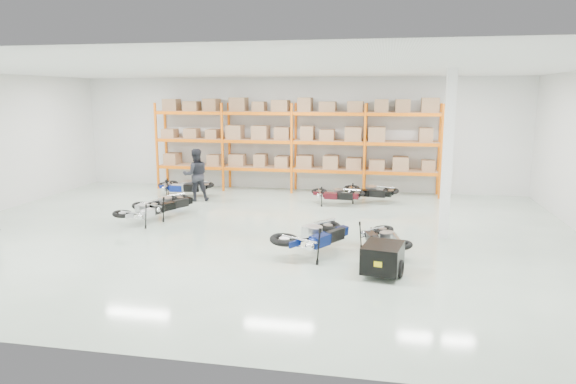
% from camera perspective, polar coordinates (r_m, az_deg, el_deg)
% --- Properties ---
extents(room, '(18.00, 18.00, 18.00)m').
position_cam_1_polar(room, '(14.06, -4.07, 4.30)').
color(room, '#B8CDBA').
rests_on(room, ground).
extents(pallet_rack, '(11.28, 0.98, 3.62)m').
position_cam_1_polar(pallet_rack, '(20.33, 0.64, 6.36)').
color(pallet_rack, orange).
rests_on(pallet_rack, ground).
extents(structural_column, '(0.25, 0.25, 4.50)m').
position_cam_1_polar(structural_column, '(14.18, 17.31, 3.89)').
color(structural_column, white).
rests_on(structural_column, ground).
extents(moto_blue_centre, '(1.89, 2.24, 1.30)m').
position_cam_1_polar(moto_blue_centre, '(12.41, 3.02, -4.25)').
color(moto_blue_centre, '#07154F').
rests_on(moto_blue_centre, ground).
extents(moto_silver_left, '(1.24, 1.83, 1.08)m').
position_cam_1_polar(moto_silver_left, '(15.99, -15.70, -1.60)').
color(moto_silver_left, '#B3B4BA').
rests_on(moto_silver_left, ground).
extents(moto_black_far_left, '(1.62, 2.02, 1.17)m').
position_cam_1_polar(moto_black_far_left, '(16.69, -13.40, -0.84)').
color(moto_black_far_left, black).
rests_on(moto_black_far_left, ground).
extents(moto_touring_right, '(1.27, 1.80, 1.05)m').
position_cam_1_polar(moto_touring_right, '(12.73, 10.57, -4.59)').
color(moto_touring_right, black).
rests_on(moto_touring_right, ground).
extents(trailer, '(0.95, 1.70, 0.69)m').
position_cam_1_polar(trailer, '(11.22, 10.48, -7.19)').
color(trailer, black).
rests_on(trailer, ground).
extents(moto_back_a, '(1.78, 1.03, 1.10)m').
position_cam_1_polar(moto_back_a, '(19.74, -11.68, 0.91)').
color(moto_back_a, navy).
rests_on(moto_back_a, ground).
extents(moto_back_b, '(1.82, 0.96, 1.15)m').
position_cam_1_polar(moto_back_b, '(19.74, -11.32, 1.00)').
color(moto_back_b, '#B8BCC2').
rests_on(moto_back_b, ground).
extents(moto_back_c, '(1.87, 1.19, 1.12)m').
position_cam_1_polar(moto_back_c, '(18.60, 9.05, 0.44)').
color(moto_back_c, black).
rests_on(moto_back_c, ground).
extents(moto_back_d, '(1.69, 0.93, 1.06)m').
position_cam_1_polar(moto_back_d, '(18.05, 5.47, 0.11)').
color(moto_back_d, '#440D15').
rests_on(moto_back_d, ground).
extents(person_back, '(1.16, 1.07, 1.91)m').
position_cam_1_polar(person_back, '(18.95, -10.21, 1.89)').
color(person_back, '#22232A').
rests_on(person_back, ground).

